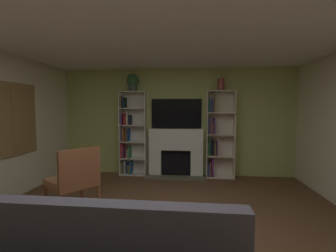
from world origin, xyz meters
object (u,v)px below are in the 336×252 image
(bookshelf_right, at_px, (217,135))
(vase_with_flowers, at_px, (221,84))
(tv, at_px, (176,114))
(coffee_table, at_px, (129,238))
(fireplace, at_px, (176,151))
(armchair, at_px, (74,178))
(bookshelf_left, at_px, (131,136))
(potted_plant, at_px, (133,81))

(bookshelf_right, xyz_separation_m, vase_with_flowers, (0.08, -0.03, 1.16))
(tv, bearing_deg, coffee_table, -92.62)
(fireplace, bearing_deg, armchair, -120.87)
(bookshelf_left, height_order, vase_with_flowers, vase_with_flowers)
(fireplace, relative_size, armchair, 1.35)
(bookshelf_right, relative_size, potted_plant, 4.86)
(fireplace, relative_size, potted_plant, 3.33)
(tv, xyz_separation_m, bookshelf_right, (0.94, -0.09, -0.49))
(vase_with_flowers, bearing_deg, bookshelf_right, 157.04)
(tv, relative_size, coffee_table, 1.31)
(vase_with_flowers, bearing_deg, tv, 173.33)
(armchair, bearing_deg, fireplace, 59.13)
(tv, height_order, armchair, tv)
(fireplace, height_order, bookshelf_right, bookshelf_right)
(bookshelf_left, relative_size, potted_plant, 4.86)
(fireplace, distance_m, vase_with_flowers, 1.85)
(bookshelf_left, xyz_separation_m, potted_plant, (0.07, -0.05, 1.29))
(coffee_table, bearing_deg, armchair, 132.48)
(fireplace, distance_m, bookshelf_right, 1.02)
(bookshelf_right, distance_m, coffee_table, 3.78)
(fireplace, bearing_deg, vase_with_flowers, -1.94)
(bookshelf_right, height_order, armchair, bookshelf_right)
(fireplace, distance_m, bookshelf_left, 1.15)
(potted_plant, relative_size, vase_with_flowers, 0.87)
(bookshelf_left, relative_size, coffee_table, 2.21)
(potted_plant, bearing_deg, vase_with_flowers, 0.01)
(coffee_table, bearing_deg, potted_plant, 103.57)
(fireplace, height_order, vase_with_flowers, vase_with_flowers)
(bookshelf_right, bearing_deg, bookshelf_left, 179.65)
(tv, bearing_deg, vase_with_flowers, -6.67)
(fireplace, bearing_deg, bookshelf_right, -0.04)
(bookshelf_left, xyz_separation_m, coffee_table, (0.93, -3.58, -0.54))
(fireplace, distance_m, coffee_table, 3.58)
(vase_with_flowers, relative_size, armchair, 0.47)
(armchair, bearing_deg, tv, 60.05)
(potted_plant, height_order, armchair, potted_plant)
(bookshelf_left, xyz_separation_m, armchair, (-0.26, -2.28, -0.39))
(tv, height_order, coffee_table, tv)
(bookshelf_left, relative_size, vase_with_flowers, 4.24)
(tv, distance_m, armchair, 2.87)
(bookshelf_left, distance_m, bookshelf_right, 2.03)
(fireplace, distance_m, potted_plant, 1.92)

